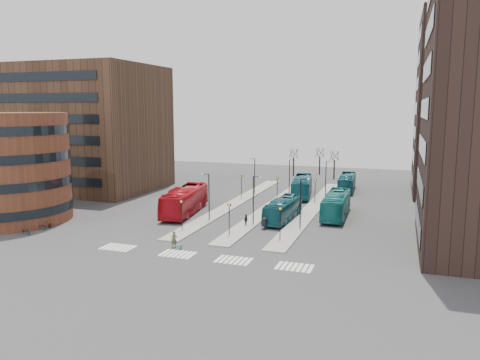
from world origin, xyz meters
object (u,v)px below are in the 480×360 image
(commuter_b, at_px, (246,220))
(bicycle_mid, at_px, (46,224))
(teal_bus_b, at_px, (302,186))
(commuter_c, at_px, (264,223))
(suitcase, at_px, (179,247))
(teal_bus_a, at_px, (283,209))
(traveller, at_px, (174,239))
(red_bus, at_px, (185,200))
(commuter_a, at_px, (187,214))
(bicycle_near, at_px, (25,231))
(teal_bus_d, at_px, (347,183))
(bicycle_far, at_px, (40,226))
(teal_bus_c, at_px, (336,204))

(commuter_b, height_order, bicycle_mid, commuter_b)
(teal_bus_b, relative_size, commuter_c, 7.89)
(suitcase, height_order, teal_bus_a, teal_bus_a)
(traveller, distance_m, commuter_c, 12.35)
(red_bus, xyz_separation_m, commuter_a, (1.80, -3.12, -1.07))
(teal_bus_a, distance_m, traveller, 17.44)
(teal_bus_a, relative_size, bicycle_near, 6.71)
(teal_bus_d, height_order, commuter_c, teal_bus_d)
(bicycle_far, bearing_deg, teal_bus_a, -77.42)
(bicycle_near, bearing_deg, commuter_b, -56.72)
(teal_bus_c, distance_m, commuter_b, 13.36)
(red_bus, xyz_separation_m, teal_bus_b, (12.83, 18.04, -0.17))
(red_bus, bearing_deg, commuter_b, -29.21)
(red_bus, bearing_deg, teal_bus_b, 46.77)
(bicycle_mid, relative_size, bicycle_far, 0.94)
(bicycle_far, bearing_deg, bicycle_near, 164.29)
(teal_bus_d, xyz_separation_m, commuter_a, (-17.58, -28.75, -0.73))
(commuter_a, bearing_deg, teal_bus_b, -98.64)
(teal_bus_b, bearing_deg, bicycle_mid, -137.82)
(traveller, distance_m, bicycle_far, 18.69)
(suitcase, height_order, traveller, traveller)
(bicycle_near, bearing_deg, bicycle_mid, 5.29)
(bicycle_far, bearing_deg, traveller, -109.30)
(teal_bus_a, distance_m, commuter_b, 5.80)
(teal_bus_c, bearing_deg, commuter_b, -139.13)
(teal_bus_c, height_order, bicycle_near, teal_bus_c)
(teal_bus_a, relative_size, commuter_b, 7.00)
(teal_bus_a, xyz_separation_m, commuter_c, (-0.99, -5.31, -0.70))
(traveller, height_order, bicycle_near, traveller)
(teal_bus_d, distance_m, traveller, 42.85)
(suitcase, distance_m, commuter_a, 13.35)
(red_bus, bearing_deg, commuter_c, -28.45)
(bicycle_mid, bearing_deg, teal_bus_b, -32.90)
(traveller, bearing_deg, teal_bus_c, 37.28)
(traveller, bearing_deg, teal_bus_d, 54.60)
(commuter_a, bearing_deg, bicycle_mid, 52.45)
(teal_bus_b, relative_size, bicycle_far, 7.25)
(commuter_b, relative_size, commuter_c, 0.98)
(teal_bus_b, xyz_separation_m, commuter_c, (0.09, -22.91, -0.91))
(teal_bus_c, xyz_separation_m, bicycle_mid, (-32.91, -17.60, -1.20))
(red_bus, relative_size, teal_bus_c, 1.10)
(teal_bus_c, xyz_separation_m, teal_bus_d, (-0.83, 20.76, -0.16))
(bicycle_near, bearing_deg, traveller, -81.08)
(red_bus, xyz_separation_m, bicycle_mid, (-12.70, -12.74, -1.37))
(teal_bus_d, relative_size, bicycle_far, 6.53)
(commuter_c, height_order, bicycle_mid, commuter_c)
(bicycle_mid, xyz_separation_m, bicycle_far, (0.00, -1.15, -0.03))
(commuter_a, height_order, bicycle_mid, commuter_a)
(commuter_b, height_order, commuter_c, commuter_c)
(suitcase, bearing_deg, teal_bus_c, 69.35)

